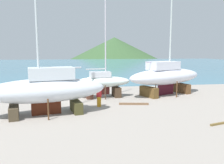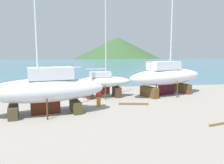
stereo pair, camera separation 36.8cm
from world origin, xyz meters
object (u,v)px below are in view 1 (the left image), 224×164
Objects in this scene: sailboat_mid_port at (166,76)px; sailboat_small_center at (103,82)px; worker at (99,97)px; barrel_rust_near at (46,92)px; sailboat_far_slipway at (46,89)px.

sailboat_small_center is at bearing 160.65° from sailboat_mid_port.
sailboat_small_center is 0.70× the size of sailboat_mid_port.
sailboat_small_center is at bearing -20.37° from worker.
sailboat_mid_port reaches higher than sailboat_small_center.
sailboat_mid_port is (7.48, 0.38, 0.53)m from sailboat_small_center.
sailboat_small_center is 4.35m from worker.
worker is 1.85× the size of barrel_rust_near.
sailboat_mid_port is at bearing -2.83° from sailboat_small_center.
barrel_rust_near is (-1.18, 9.11, -1.83)m from sailboat_far_slipway.
worker is at bearing -167.15° from sailboat_far_slipway.
sailboat_mid_port is 9.60m from worker.
barrel_rust_near is at bearing 29.72° from worker.
barrel_rust_near is at bearing 147.71° from sailboat_mid_port.
sailboat_far_slipway is (-12.79, -6.64, -0.13)m from sailboat_mid_port.
sailboat_far_slipway is 9.36m from barrel_rust_near.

